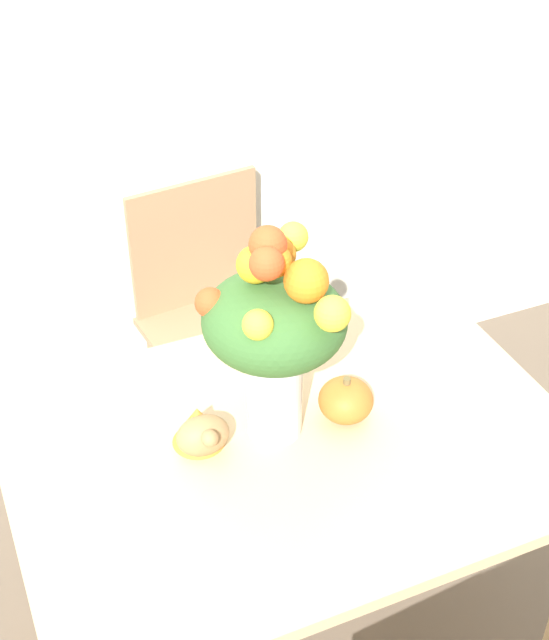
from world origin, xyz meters
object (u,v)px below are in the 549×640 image
(pumpkin, at_px, (346,400))
(turkey_figurine, at_px, (200,429))
(dining_chair_near_window, at_px, (218,324))
(flower_vase, at_px, (275,329))

(pumpkin, relative_size, turkey_figurine, 0.79)
(dining_chair_near_window, bearing_deg, pumpkin, -95.68)
(pumpkin, height_order, dining_chair_near_window, dining_chair_near_window)
(pumpkin, bearing_deg, flower_vase, 171.08)
(turkey_figurine, bearing_deg, dining_chair_near_window, 67.96)
(flower_vase, relative_size, dining_chair_near_window, 0.55)
(pumpkin, distance_m, dining_chair_near_window, 0.85)
(pumpkin, height_order, turkey_figurine, pumpkin)
(flower_vase, xyz_separation_m, pumpkin, (0.15, -0.02, -0.21))
(flower_vase, distance_m, dining_chair_near_window, 0.94)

